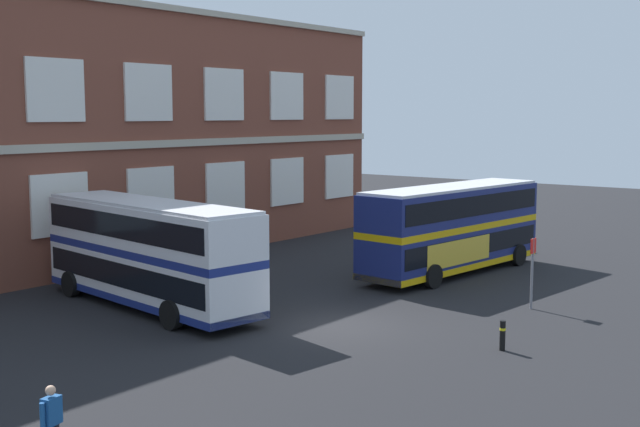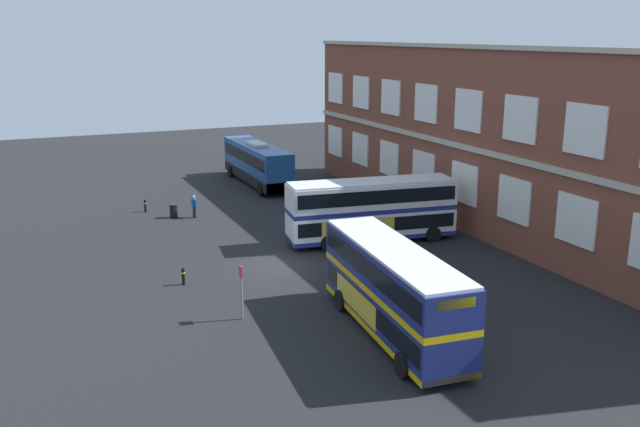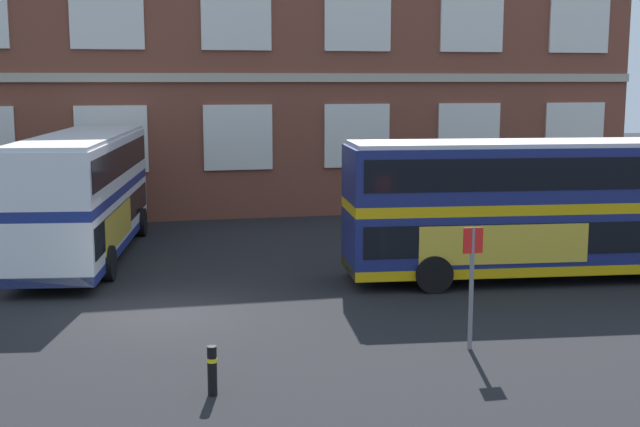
{
  "view_description": "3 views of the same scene",
  "coord_description": "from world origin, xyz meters",
  "views": [
    {
      "loc": [
        -22.44,
        -16.48,
        7.36
      ],
      "look_at": [
        4.49,
        4.34,
        3.18
      ],
      "focal_mm": 45.76,
      "sensor_mm": 36.0,
      "label": 1
    },
    {
      "loc": [
        35.53,
        -13.18,
        13.29
      ],
      "look_at": [
        0.9,
        2.19,
        3.21
      ],
      "focal_mm": 38.21,
      "sensor_mm": 36.0,
      "label": 2
    },
    {
      "loc": [
        -0.59,
        -20.77,
        5.82
      ],
      "look_at": [
        4.93,
        4.31,
        1.7
      ],
      "focal_mm": 46.92,
      "sensor_mm": 36.0,
      "label": 3
    }
  ],
  "objects": [
    {
      "name": "ground_plane",
      "position": [
        0.0,
        2.0,
        0.0
      ],
      "size": [
        120.0,
        120.0,
        0.0
      ],
      "primitive_type": "plane",
      "color": "black"
    },
    {
      "name": "brick_terminal_building",
      "position": [
        -1.55,
        17.98,
        6.15
      ],
      "size": [
        46.05,
        8.19,
        12.6
      ],
      "color": "brown",
      "rests_on": "ground"
    },
    {
      "name": "double_decker_near",
      "position": [
        -2.3,
        7.28,
        2.15
      ],
      "size": [
        4.08,
        11.25,
        4.07
      ],
      "color": "silver",
      "rests_on": "ground"
    },
    {
      "name": "double_decker_middle",
      "position": [
        10.71,
        1.43,
        2.15
      ],
      "size": [
        11.19,
        3.64,
        4.07
      ],
      "color": "navy",
      "rests_on": "ground"
    },
    {
      "name": "waiting_passenger",
      "position": [
        -12.84,
        -1.91,
        0.93
      ],
      "size": [
        0.64,
        0.32,
        1.7
      ],
      "color": "black",
      "rests_on": "ground"
    },
    {
      "name": "bus_stand_flag",
      "position": [
        6.38,
        -4.33,
        1.64
      ],
      "size": [
        0.44,
        0.1,
        2.7
      ],
      "color": "slate",
      "rests_on": "ground"
    },
    {
      "name": "safety_bollard_west",
      "position": [
        0.64,
        -5.84,
        0.49
      ],
      "size": [
        0.19,
        0.19,
        0.95
      ],
      "color": "black",
      "rests_on": "ground"
    }
  ]
}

